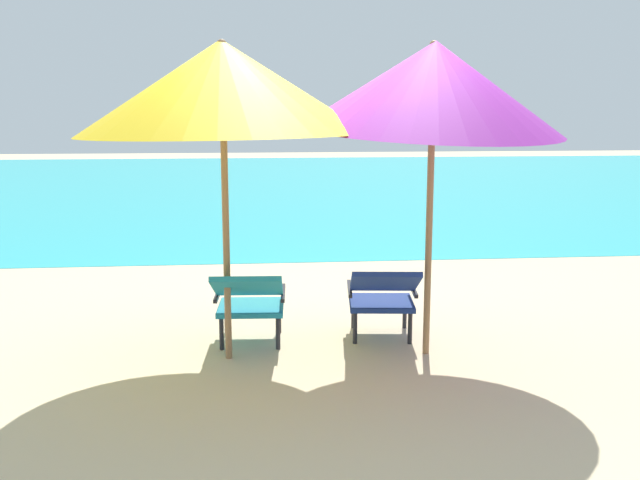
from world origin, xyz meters
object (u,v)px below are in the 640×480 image
(lounge_chair_left, at_px, (249,298))
(lounge_chair_right, at_px, (383,294))
(beach_umbrella_left, at_px, (222,88))
(beach_umbrella_right, at_px, (433,87))

(lounge_chair_left, distance_m, lounge_chair_right, 1.06)
(lounge_chair_left, relative_size, beach_umbrella_left, 0.33)
(lounge_chair_right, distance_m, beach_umbrella_right, 1.66)
(lounge_chair_right, relative_size, beach_umbrella_left, 0.34)
(lounge_chair_right, distance_m, beach_umbrella_left, 2.03)
(lounge_chair_right, bearing_deg, beach_umbrella_right, -45.15)
(beach_umbrella_left, bearing_deg, lounge_chair_left, 53.52)
(lounge_chair_left, height_order, lounge_chair_right, same)
(lounge_chair_right, xyz_separation_m, beach_umbrella_left, (-1.22, -0.26, 1.60))
(lounge_chair_left, distance_m, beach_umbrella_left, 1.62)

